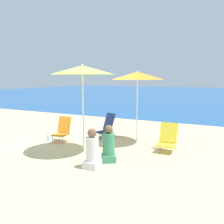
{
  "coord_description": "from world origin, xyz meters",
  "views": [
    {
      "loc": [
        4.05,
        -5.77,
        1.97
      ],
      "look_at": [
        0.91,
        0.38,
        1.0
      ],
      "focal_mm": 40.0,
      "sensor_mm": 36.0,
      "label": 1
    }
  ],
  "objects_px": {
    "beach_chair_orange": "(63,129)",
    "beach_chair_navy": "(107,127)",
    "beach_chair_yellow": "(167,138)",
    "person_seated_far": "(92,151)",
    "beach_umbrella_lime": "(82,70)",
    "water_bottle": "(48,138)",
    "person_seated_near": "(109,146)",
    "beach_umbrella_orange": "(138,76)"
  },
  "relations": [
    {
      "from": "beach_umbrella_lime",
      "to": "beach_chair_yellow",
      "type": "height_order",
      "value": "beach_umbrella_lime"
    },
    {
      "from": "beach_chair_yellow",
      "to": "person_seated_near",
      "type": "height_order",
      "value": "person_seated_near"
    },
    {
      "from": "beach_chair_navy",
      "to": "person_seated_far",
      "type": "xyz_separation_m",
      "value": [
        1.03,
        -2.58,
        0.0
      ]
    },
    {
      "from": "beach_umbrella_orange",
      "to": "person_seated_far",
      "type": "distance_m",
      "value": 2.94
    },
    {
      "from": "beach_chair_orange",
      "to": "water_bottle",
      "type": "bearing_deg",
      "value": -169.82
    },
    {
      "from": "beach_chair_navy",
      "to": "beach_umbrella_orange",
      "type": "bearing_deg",
      "value": 15.68
    },
    {
      "from": "beach_umbrella_orange",
      "to": "person_seated_far",
      "type": "relative_size",
      "value": 2.47
    },
    {
      "from": "beach_umbrella_orange",
      "to": "person_seated_near",
      "type": "xyz_separation_m",
      "value": [
        0.04,
        -1.91,
        -1.64
      ]
    },
    {
      "from": "beach_chair_yellow",
      "to": "person_seated_near",
      "type": "bearing_deg",
      "value": -125.94
    },
    {
      "from": "beach_chair_orange",
      "to": "person_seated_far",
      "type": "xyz_separation_m",
      "value": [
        2.01,
        -1.53,
        -0.0
      ]
    },
    {
      "from": "beach_chair_yellow",
      "to": "person_seated_near",
      "type": "distance_m",
      "value": 1.78
    },
    {
      "from": "beach_umbrella_orange",
      "to": "beach_chair_navy",
      "type": "distance_m",
      "value": 1.99
    },
    {
      "from": "beach_umbrella_lime",
      "to": "beach_chair_orange",
      "type": "xyz_separation_m",
      "value": [
        -1.19,
        0.63,
        -1.78
      ]
    },
    {
      "from": "beach_chair_orange",
      "to": "water_bottle",
      "type": "xyz_separation_m",
      "value": [
        -0.46,
        -0.15,
        -0.28
      ]
    },
    {
      "from": "beach_chair_orange",
      "to": "beach_chair_navy",
      "type": "bearing_deg",
      "value": 38.45
    },
    {
      "from": "beach_umbrella_lime",
      "to": "beach_chair_navy",
      "type": "xyz_separation_m",
      "value": [
        -0.21,
        1.68,
        -1.78
      ]
    },
    {
      "from": "beach_umbrella_lime",
      "to": "water_bottle",
      "type": "relative_size",
      "value": 10.3
    },
    {
      "from": "beach_chair_yellow",
      "to": "beach_umbrella_lime",
      "type": "bearing_deg",
      "value": -151.98
    },
    {
      "from": "person_seated_far",
      "to": "water_bottle",
      "type": "xyz_separation_m",
      "value": [
        -2.46,
        1.38,
        -0.28
      ]
    },
    {
      "from": "beach_chair_yellow",
      "to": "person_seated_far",
      "type": "height_order",
      "value": "person_seated_far"
    },
    {
      "from": "beach_umbrella_lime",
      "to": "water_bottle",
      "type": "bearing_deg",
      "value": 163.78
    },
    {
      "from": "beach_umbrella_lime",
      "to": "water_bottle",
      "type": "height_order",
      "value": "beach_umbrella_lime"
    },
    {
      "from": "beach_chair_orange",
      "to": "beach_chair_navy",
      "type": "xyz_separation_m",
      "value": [
        0.98,
        1.05,
        -0.0
      ]
    },
    {
      "from": "beach_chair_navy",
      "to": "person_seated_far",
      "type": "height_order",
      "value": "person_seated_far"
    },
    {
      "from": "water_bottle",
      "to": "beach_umbrella_orange",
      "type": "bearing_deg",
      "value": 22.62
    },
    {
      "from": "beach_umbrella_orange",
      "to": "beach_chair_orange",
      "type": "distance_m",
      "value": 2.81
    },
    {
      "from": "beach_chair_orange",
      "to": "beach_chair_yellow",
      "type": "bearing_deg",
      "value": -0.25
    },
    {
      "from": "person_seated_near",
      "to": "beach_chair_orange",
      "type": "bearing_deg",
      "value": 120.78
    },
    {
      "from": "beach_umbrella_lime",
      "to": "beach_chair_orange",
      "type": "relative_size",
      "value": 3.06
    },
    {
      "from": "person_seated_near",
      "to": "person_seated_far",
      "type": "height_order",
      "value": "person_seated_far"
    },
    {
      "from": "water_bottle",
      "to": "person_seated_near",
      "type": "bearing_deg",
      "value": -18.08
    },
    {
      "from": "person_seated_near",
      "to": "beach_umbrella_lime",
      "type": "bearing_deg",
      "value": 124.66
    },
    {
      "from": "beach_chair_navy",
      "to": "person_seated_near",
      "type": "relative_size",
      "value": 0.91
    },
    {
      "from": "beach_chair_navy",
      "to": "person_seated_far",
      "type": "relative_size",
      "value": 0.9
    },
    {
      "from": "beach_umbrella_orange",
      "to": "water_bottle",
      "type": "distance_m",
      "value": 3.36
    },
    {
      "from": "beach_chair_navy",
      "to": "water_bottle",
      "type": "xyz_separation_m",
      "value": [
        -1.43,
        -1.2,
        -0.28
      ]
    },
    {
      "from": "beach_chair_navy",
      "to": "person_seated_near",
      "type": "distance_m",
      "value": 2.35
    },
    {
      "from": "beach_chair_orange",
      "to": "water_bottle",
      "type": "relative_size",
      "value": 3.36
    },
    {
      "from": "beach_umbrella_orange",
      "to": "person_seated_near",
      "type": "bearing_deg",
      "value": -88.8
    },
    {
      "from": "beach_umbrella_orange",
      "to": "water_bottle",
      "type": "height_order",
      "value": "beach_umbrella_orange"
    },
    {
      "from": "beach_umbrella_orange",
      "to": "beach_chair_orange",
      "type": "xyz_separation_m",
      "value": [
        -2.09,
        -0.91,
        -1.64
      ]
    },
    {
      "from": "beach_chair_yellow",
      "to": "person_seated_far",
      "type": "distance_m",
      "value": 2.29
    }
  ]
}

